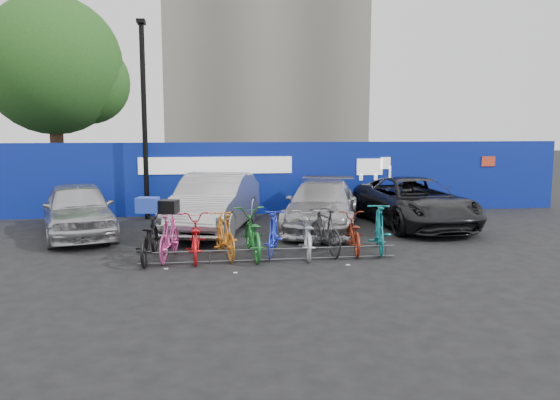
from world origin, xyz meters
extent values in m
plane|color=black|center=(0.00, 0.00, 0.00)|extent=(100.00, 100.00, 0.00)
cube|color=navy|center=(0.00, 6.00, 1.20)|extent=(22.00, 0.15, 2.40)
cube|color=white|center=(-1.00, 5.90, 1.65)|extent=(5.00, 0.02, 0.55)
cube|color=white|center=(4.20, 5.90, 1.55)|extent=(1.20, 0.02, 0.90)
cube|color=red|center=(8.50, 5.90, 1.70)|extent=(0.50, 0.02, 0.35)
cylinder|color=#382314|center=(-7.00, 10.00, 2.00)|extent=(0.50, 0.50, 4.00)
sphere|color=#1D5219|center=(-7.00, 10.00, 5.20)|extent=(5.20, 5.20, 5.20)
sphere|color=#1D5219|center=(-5.80, 10.30, 4.60)|extent=(3.20, 3.20, 3.20)
cylinder|color=black|center=(-3.20, 5.40, 3.00)|extent=(0.16, 0.16, 6.00)
cube|color=black|center=(-3.20, 5.40, 6.05)|extent=(0.25, 0.50, 0.12)
cylinder|color=#595B60|center=(0.00, -0.60, 0.28)|extent=(5.60, 0.03, 0.03)
cylinder|color=#595B60|center=(0.00, -0.60, 0.05)|extent=(5.60, 0.03, 0.03)
cylinder|color=#595B60|center=(-2.60, -0.60, 0.14)|extent=(0.03, 0.03, 0.28)
cylinder|color=#595B60|center=(-1.30, -0.60, 0.14)|extent=(0.03, 0.03, 0.28)
cylinder|color=#595B60|center=(0.00, -0.60, 0.14)|extent=(0.03, 0.03, 0.28)
cylinder|color=#595B60|center=(1.30, -0.60, 0.14)|extent=(0.03, 0.03, 0.28)
cylinder|color=#595B60|center=(2.60, -0.60, 0.14)|extent=(0.03, 0.03, 0.28)
imported|color=#B6B6BB|center=(-4.74, 2.91, 0.72)|extent=(2.82, 4.55, 1.45)
imported|color=#ACACB1|center=(-1.12, 3.16, 0.80)|extent=(2.97, 5.16, 1.61)
imported|color=#AEADB2|center=(1.92, 3.00, 0.69)|extent=(3.24, 5.10, 1.38)
imported|color=black|center=(4.71, 3.13, 0.71)|extent=(2.62, 5.20, 1.41)
imported|color=black|center=(-2.61, -0.11, 0.53)|extent=(0.82, 2.06, 1.07)
imported|color=#D33F90|center=(-2.17, -0.07, 0.52)|extent=(0.78, 1.78, 1.03)
imported|color=red|center=(-1.62, -0.14, 0.49)|extent=(0.67, 1.86, 0.97)
imported|color=orange|center=(-0.96, -0.06, 0.51)|extent=(0.83, 1.77, 1.03)
imported|color=#1D6E2A|center=(-0.34, -0.08, 0.53)|extent=(0.81, 2.06, 1.06)
imported|color=#2131C3|center=(0.15, 0.03, 0.51)|extent=(0.86, 1.75, 1.01)
imported|color=#B3B6BA|center=(0.90, -0.14, 0.49)|extent=(0.90, 1.93, 0.98)
imported|color=#262528|center=(1.35, 0.03, 0.53)|extent=(0.81, 1.83, 1.06)
imported|color=maroon|center=(2.03, 0.05, 0.45)|extent=(0.83, 1.79, 0.91)
imported|color=#12737B|center=(2.63, -0.01, 0.56)|extent=(0.93, 1.92, 1.11)
cube|color=blue|center=(-2.61, -0.11, 1.23)|extent=(0.52, 0.43, 0.33)
cube|color=black|center=(-2.17, -0.07, 1.18)|extent=(0.48, 0.45, 0.29)
camera|label=1|loc=(-1.37, -12.06, 2.91)|focal=35.00mm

